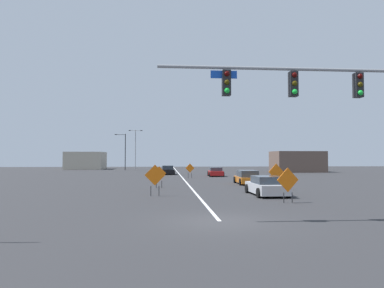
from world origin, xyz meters
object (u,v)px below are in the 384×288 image
(street_lamp_far_left, at_px, (135,146))
(construction_sign_left_lane, at_px, (190,169))
(traffic_signal_assembly, at_px, (330,97))
(construction_sign_median_near, at_px, (288,181))
(street_lamp_mid_left, at_px, (124,150))
(construction_sign_right_lane, at_px, (276,173))
(construction_sign_right_shoulder, at_px, (159,174))
(car_silver_approaching, at_px, (267,186))
(car_orange_passing, at_px, (247,177))
(construction_sign_left_shoulder, at_px, (155,176))
(car_black_distant, at_px, (168,170))
(car_red_near, at_px, (216,172))

(street_lamp_far_left, height_order, construction_sign_left_lane, street_lamp_far_left)
(traffic_signal_assembly, bearing_deg, street_lamp_far_left, 102.10)
(construction_sign_median_near, bearing_deg, street_lamp_mid_left, 106.50)
(construction_sign_left_lane, xyz_separation_m, construction_sign_median_near, (3.89, -23.95, 0.08))
(street_lamp_mid_left, distance_m, construction_sign_left_lane, 30.07)
(construction_sign_left_lane, distance_m, construction_sign_right_lane, 17.37)
(construction_sign_right_shoulder, distance_m, car_silver_approaching, 9.77)
(construction_sign_right_shoulder, bearing_deg, car_orange_passing, 22.82)
(construction_sign_right_shoulder, height_order, car_orange_passing, construction_sign_right_shoulder)
(car_silver_approaching, bearing_deg, car_orange_passing, 84.17)
(street_lamp_far_left, bearing_deg, construction_sign_right_lane, -72.92)
(car_orange_passing, bearing_deg, traffic_signal_assembly, -93.13)
(traffic_signal_assembly, relative_size, construction_sign_right_lane, 5.44)
(street_lamp_mid_left, distance_m, car_orange_passing, 41.31)
(construction_sign_left_shoulder, distance_m, car_silver_approaching, 7.68)
(construction_sign_left_shoulder, height_order, car_black_distant, construction_sign_left_shoulder)
(construction_sign_left_lane, xyz_separation_m, car_orange_passing, (4.85, -10.15, -0.51))
(traffic_signal_assembly, distance_m, street_lamp_far_left, 64.29)
(street_lamp_mid_left, height_order, car_black_distant, street_lamp_mid_left)
(street_lamp_far_left, xyz_separation_m, car_black_distant, (6.94, -23.76, -4.46))
(car_silver_approaching, height_order, car_black_distant, car_black_distant)
(construction_sign_left_lane, height_order, construction_sign_left_shoulder, construction_sign_left_shoulder)
(traffic_signal_assembly, xyz_separation_m, car_orange_passing, (1.04, 19.12, -4.51))
(traffic_signal_assembly, relative_size, construction_sign_left_shoulder, 5.44)
(construction_sign_left_lane, height_order, construction_sign_median_near, construction_sign_median_near)
(construction_sign_left_shoulder, bearing_deg, construction_sign_right_shoulder, 88.44)
(construction_sign_left_lane, relative_size, car_black_distant, 0.40)
(car_red_near, xyz_separation_m, car_orange_passing, (1.01, -14.01, 0.06))
(construction_sign_left_lane, relative_size, car_red_near, 0.47)
(construction_sign_right_shoulder, bearing_deg, car_black_distant, 87.81)
(traffic_signal_assembly, relative_size, car_orange_passing, 2.55)
(construction_sign_left_lane, bearing_deg, street_lamp_far_left, 106.06)
(construction_sign_left_shoulder, distance_m, construction_sign_median_near, 8.69)
(car_silver_approaching, bearing_deg, construction_sign_right_shoulder, 140.06)
(construction_sign_right_lane, relative_size, construction_sign_median_near, 1.05)
(construction_sign_right_lane, xyz_separation_m, car_red_near, (-1.86, 20.28, -0.75))
(traffic_signal_assembly, relative_size, street_lamp_mid_left, 1.55)
(construction_sign_right_lane, height_order, construction_sign_right_shoulder, construction_sign_right_lane)
(construction_sign_left_lane, height_order, car_black_distant, construction_sign_left_lane)
(construction_sign_left_lane, bearing_deg, car_black_distant, 105.54)
(street_lamp_mid_left, relative_size, construction_sign_right_shoulder, 4.01)
(construction_sign_median_near, bearing_deg, car_red_near, 90.10)
(street_lamp_mid_left, distance_m, street_lamp_far_left, 6.24)
(traffic_signal_assembly, height_order, construction_sign_median_near, traffic_signal_assembly)
(street_lamp_mid_left, relative_size, car_silver_approaching, 1.66)
(construction_sign_left_lane, height_order, car_orange_passing, construction_sign_left_lane)
(construction_sign_median_near, xyz_separation_m, construction_sign_right_shoulder, (-7.52, 10.23, -0.08))
(construction_sign_median_near, relative_size, car_red_near, 0.51)
(traffic_signal_assembly, bearing_deg, construction_sign_left_shoulder, 129.06)
(construction_sign_left_lane, xyz_separation_m, construction_sign_left_shoulder, (-3.80, -19.90, 0.17))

